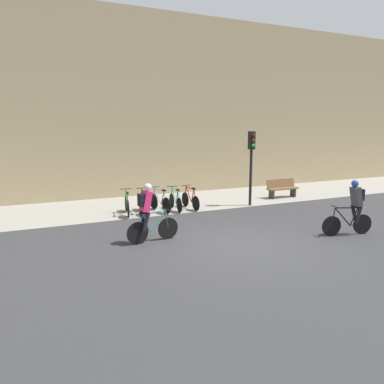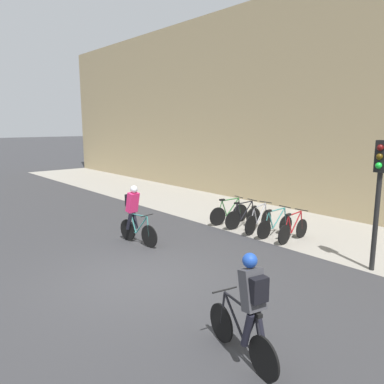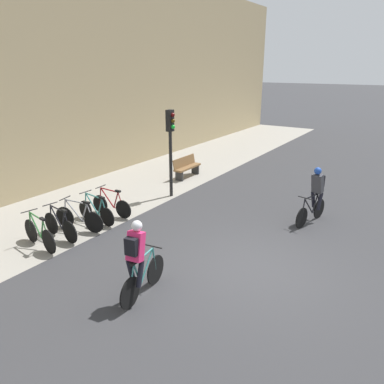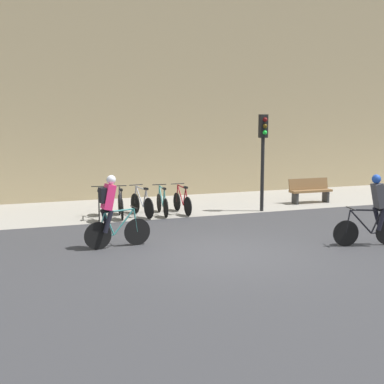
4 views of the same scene
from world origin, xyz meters
name	(u,v)px [view 2 (image 2 of 4)]	position (x,y,z in m)	size (l,w,h in m)	color
ground	(137,279)	(0.00, 0.00, 0.00)	(200.00, 200.00, 0.00)	#333335
kerb_strip	(301,228)	(0.00, 6.75, 0.00)	(44.00, 4.50, 0.01)	gray
building_facade	(346,100)	(0.00, 9.30, 4.44)	(44.00, 0.60, 8.89)	tan
cyclist_pink	(134,213)	(-2.39, 1.45, 0.95)	(1.66, 0.50, 1.78)	black
cyclist_grey	(249,307)	(3.76, -0.46, 0.95)	(1.71, 0.58, 1.76)	black
parked_bike_0	(229,213)	(-2.03, 5.23, 0.40)	(0.46, 1.65, 0.97)	black
parked_bike_1	(243,217)	(-1.35, 5.23, 0.39)	(0.46, 1.59, 0.96)	black
parked_bike_2	(259,220)	(-0.67, 5.23, 0.40)	(0.47, 1.69, 0.96)	black
parked_bike_3	(275,225)	(0.01, 5.23, 0.38)	(0.46, 1.64, 0.94)	black
parked_bike_4	(293,229)	(0.69, 5.23, 0.38)	(0.46, 1.60, 0.94)	black
traffic_light_pole	(379,181)	(3.32, 4.72, 2.24)	(0.26, 0.30, 3.21)	black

